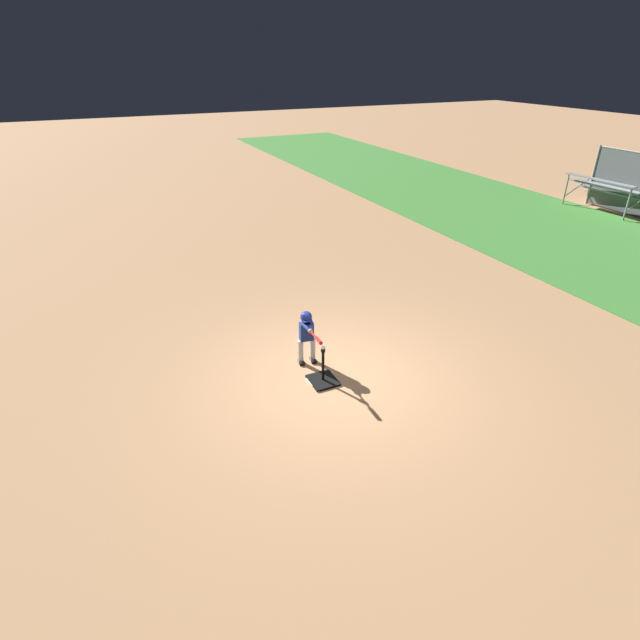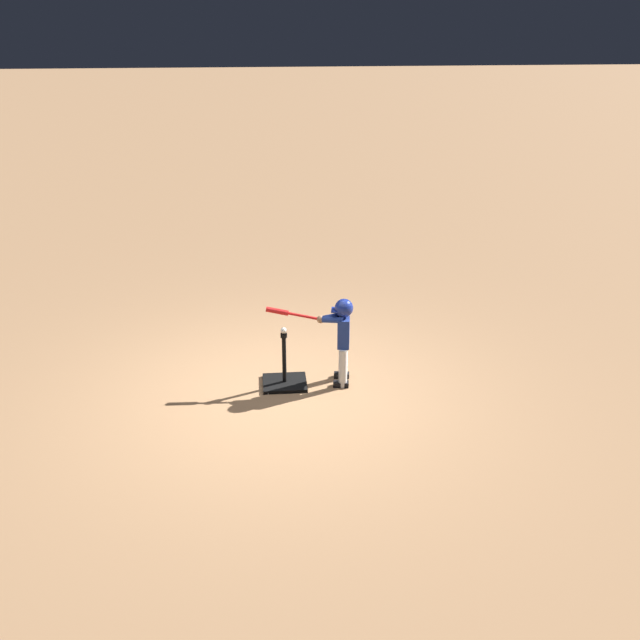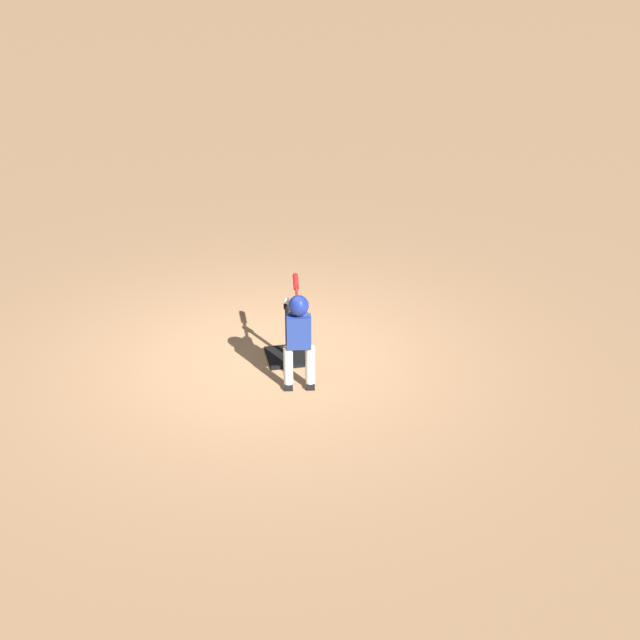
# 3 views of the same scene
# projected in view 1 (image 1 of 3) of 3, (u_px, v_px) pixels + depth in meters

# --- Properties ---
(ground_plane) EXTENTS (90.00, 90.00, 0.00)m
(ground_plane) POSITION_uv_depth(u_px,v_px,m) (336.00, 380.00, 8.77)
(ground_plane) COLOR #AD7F56
(home_plate) EXTENTS (0.49, 0.49, 0.02)m
(home_plate) POSITION_uv_depth(u_px,v_px,m) (323.00, 381.00, 8.70)
(home_plate) COLOR white
(home_plate) RESTS_ON ground_plane
(batting_tee) EXTENTS (0.51, 0.46, 0.66)m
(batting_tee) POSITION_uv_depth(u_px,v_px,m) (323.00, 378.00, 8.69)
(batting_tee) COLOR black
(batting_tee) RESTS_ON ground_plane
(batter_child) EXTENTS (1.00, 0.34, 1.05)m
(batter_child) POSITION_uv_depth(u_px,v_px,m) (307.00, 332.00, 8.93)
(batter_child) COLOR silver
(batter_child) RESTS_ON ground_plane
(baseball) EXTENTS (0.07, 0.07, 0.07)m
(baseball) POSITION_uv_depth(u_px,v_px,m) (323.00, 347.00, 8.40)
(baseball) COLOR white
(baseball) RESTS_ON batting_tee
(bleachers_center) EXTENTS (2.77, 2.51, 1.19)m
(bleachers_center) POSITION_uv_depth(u_px,v_px,m) (613.00, 193.00, 18.21)
(bleachers_center) COLOR #93969E
(bleachers_center) RESTS_ON ground_plane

